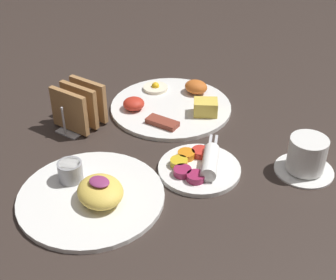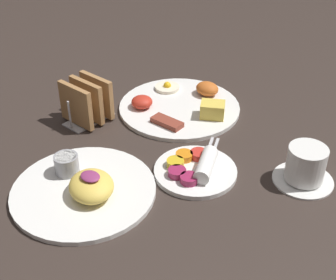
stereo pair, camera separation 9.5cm
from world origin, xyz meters
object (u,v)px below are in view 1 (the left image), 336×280
toast_rack (80,107)px  plate_condiments (199,166)px  coffee_cup (306,157)px  plate_breakfast (172,105)px  plate_foreground (92,193)px

toast_rack → plate_condiments: bearing=-0.0°
plate_condiments → toast_rack: bearing=180.0°
plate_condiments → coffee_cup: (0.18, 0.12, 0.02)m
plate_condiments → plate_breakfast: bearing=135.3°
plate_foreground → plate_condiments: bearing=55.9°
plate_breakfast → plate_condiments: (0.18, -0.18, 0.00)m
toast_rack → coffee_cup: toast_rack is taller
plate_condiments → plate_foreground: 0.22m
plate_foreground → toast_rack: toast_rack is taller
plate_breakfast → plate_foreground: plate_foreground is taller
plate_breakfast → coffee_cup: size_ratio=2.48×
plate_condiments → coffee_cup: coffee_cup is taller
plate_breakfast → plate_condiments: plate_breakfast is taller
coffee_cup → plate_breakfast: bearing=169.9°
plate_condiments → plate_foreground: size_ratio=0.66×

